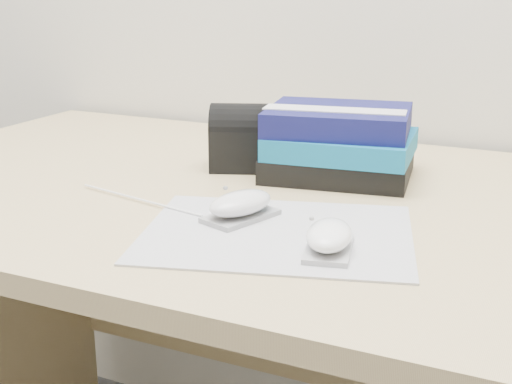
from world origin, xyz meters
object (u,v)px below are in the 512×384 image
at_px(desk, 345,327).
at_px(mouse_front, 329,237).
at_px(mouse_rear, 241,205).
at_px(book_stack, 339,143).
at_px(pouch, 248,137).

bearing_deg(desk, mouse_front, -77.78).
relative_size(mouse_rear, mouse_front, 1.08).
height_order(desk, book_stack, book_stack).
bearing_deg(desk, mouse_rear, -113.24).
bearing_deg(pouch, book_stack, 6.47).
distance_m(mouse_rear, mouse_front, 0.16).
xyz_separation_m(mouse_front, pouch, (-0.25, 0.30, 0.03)).
distance_m(mouse_rear, pouch, 0.27).
distance_m(mouse_front, pouch, 0.39).
relative_size(desk, book_stack, 6.40).
height_order(book_stack, pouch, book_stack).
height_order(mouse_rear, book_stack, book_stack).
height_order(mouse_rear, pouch, pouch).
xyz_separation_m(desk, pouch, (-0.19, 0.04, 0.29)).
xyz_separation_m(desk, mouse_front, (0.06, -0.26, 0.25)).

